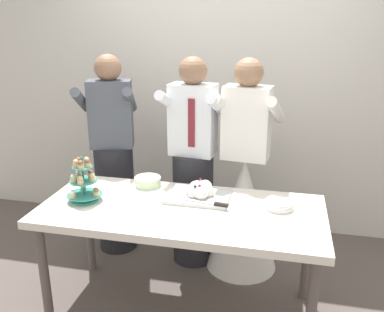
{
  "coord_description": "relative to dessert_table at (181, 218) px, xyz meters",
  "views": [
    {
      "loc": [
        0.6,
        -2.34,
        1.93
      ],
      "look_at": [
        0.04,
        0.15,
        1.07
      ],
      "focal_mm": 39.17,
      "sensor_mm": 36.0,
      "label": 1
    }
  ],
  "objects": [
    {
      "name": "cupcake_stand",
      "position": [
        -0.64,
        -0.04,
        0.21
      ],
      "size": [
        0.23,
        0.23,
        0.31
      ],
      "color": "teal",
      "rests_on": "dessert_table"
    },
    {
      "name": "round_cake",
      "position": [
        -0.31,
        0.28,
        0.11
      ],
      "size": [
        0.24,
        0.24,
        0.07
      ],
      "color": "white",
      "rests_on": "dessert_table"
    },
    {
      "name": "person_bride",
      "position": [
        0.34,
        0.64,
        -0.12
      ],
      "size": [
        0.56,
        0.56,
        1.66
      ],
      "color": "white",
      "rests_on": "ground_plane"
    },
    {
      "name": "rear_wall",
      "position": [
        0.0,
        1.41,
        0.75
      ],
      "size": [
        5.2,
        0.1,
        2.9
      ],
      "primitive_type": "cube",
      "color": "beige",
      "rests_on": "ground_plane"
    },
    {
      "name": "main_cake_tray",
      "position": [
        0.08,
        0.17,
        0.11
      ],
      "size": [
        0.43,
        0.32,
        0.13
      ],
      "color": "silver",
      "rests_on": "dessert_table"
    },
    {
      "name": "ground_plane",
      "position": [
        0.0,
        0.0,
        -0.7
      ],
      "size": [
        8.0,
        8.0,
        0.0
      ],
      "primitive_type": "plane",
      "color": "#564C47"
    },
    {
      "name": "plate_stack",
      "position": [
        0.61,
        0.12,
        0.1
      ],
      "size": [
        0.18,
        0.17,
        0.05
      ],
      "color": "white",
      "rests_on": "dessert_table"
    },
    {
      "name": "person_guest",
      "position": [
        -0.75,
        0.71,
        0.05
      ],
      "size": [
        0.58,
        0.6,
        1.66
      ],
      "color": "#232328",
      "rests_on": "ground_plane"
    },
    {
      "name": "person_groom",
      "position": [
        -0.07,
        0.66,
        0.05
      ],
      "size": [
        0.51,
        0.53,
        1.66
      ],
      "color": "#232328",
      "rests_on": "ground_plane"
    },
    {
      "name": "dessert_table",
      "position": [
        0.0,
        0.0,
        0.0
      ],
      "size": [
        1.8,
        0.8,
        0.78
      ],
      "color": "silver",
      "rests_on": "ground_plane"
    }
  ]
}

